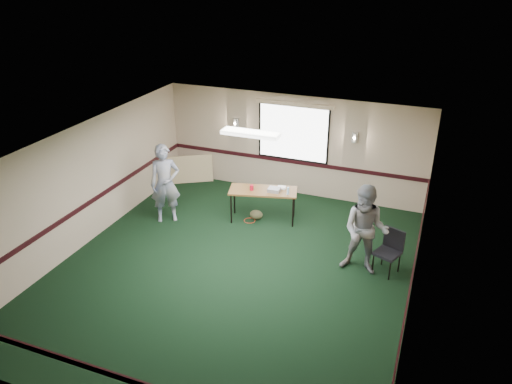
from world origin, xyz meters
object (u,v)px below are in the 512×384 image
(projector, at_px, (274,190))
(folding_table, at_px, (263,192))
(conference_chair, at_px, (390,248))
(person_left, at_px, (165,184))
(person_right, at_px, (365,230))

(projector, bearing_deg, folding_table, -179.77)
(conference_chair, bearing_deg, projector, -179.44)
(conference_chair, distance_m, person_left, 5.35)
(folding_table, relative_size, person_right, 0.90)
(conference_chair, bearing_deg, person_left, -161.27)
(folding_table, xyz_separation_m, projector, (0.27, 0.01, 0.11))
(person_left, bearing_deg, folding_table, -12.43)
(conference_chair, height_order, person_right, person_right)
(person_left, relative_size, person_right, 1.02)
(folding_table, xyz_separation_m, person_left, (-2.18, -0.83, 0.22))
(person_left, xyz_separation_m, person_right, (4.83, -0.48, -0.02))
(person_right, bearing_deg, person_left, 175.20)
(folding_table, relative_size, conference_chair, 1.86)
(folding_table, xyz_separation_m, person_right, (2.65, -1.31, 0.20))
(folding_table, height_order, person_right, person_right)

